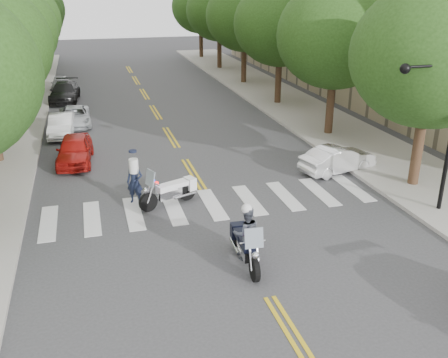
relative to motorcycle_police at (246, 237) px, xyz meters
name	(u,v)px	position (x,y,z in m)	size (l,w,h in m)	color
ground	(269,297)	(0.09, -1.93, -0.92)	(140.00, 140.00, 0.00)	#38383A
sidewalk_left	(5,121)	(-9.41, 20.07, -0.84)	(5.00, 60.00, 0.15)	#9E9991
sidewalk_right	(286,102)	(9.59, 20.07, -0.84)	(5.00, 60.00, 0.15)	#9E9991
tree_l_2	(2,30)	(-8.71, 20.07, 4.64)	(6.40, 6.40, 8.45)	#382316
tree_l_3	(16,20)	(-8.71, 28.07, 4.64)	(6.40, 6.40, 8.45)	#382316
tree_l_4	(26,14)	(-8.71, 36.07, 4.64)	(6.40, 6.40, 8.45)	#382316
tree_l_5	(33,9)	(-8.71, 44.07, 4.64)	(6.40, 6.40, 8.45)	#382316
tree_r_0	(432,55)	(8.89, 4.07, 4.64)	(6.40, 6.40, 8.45)	#382316
tree_r_1	(336,35)	(8.89, 12.07, 4.64)	(6.40, 6.40, 8.45)	#382316
tree_r_2	(281,24)	(8.89, 20.07, 4.64)	(6.40, 6.40, 8.45)	#382316
tree_r_3	(245,16)	(8.89, 28.07, 4.64)	(6.40, 6.40, 8.45)	#382316
tree_r_4	(219,11)	(8.89, 36.07, 4.64)	(6.40, 6.40, 8.45)	#382316
tree_r_5	(200,7)	(8.89, 44.07, 4.64)	(6.40, 6.40, 8.45)	#382316
traffic_signal_pole	(443,119)	(7.81, 1.56, 2.80)	(2.82, 0.42, 6.00)	black
motorcycle_police	(246,237)	(0.00, 0.00, 0.00)	(0.88, 2.55, 2.07)	black
motorcycle_parked	(173,191)	(-1.39, 5.04, -0.35)	(2.43, 1.26, 1.64)	black
officer_standing	(135,182)	(-2.80, 5.56, -0.03)	(0.65, 0.42, 1.77)	#161D33
convertible	(338,159)	(6.59, 6.57, -0.31)	(1.29, 3.71, 1.22)	white
parked_car_a	(75,150)	(-5.11, 11.07, -0.25)	(1.59, 3.95, 1.35)	#B21813
parked_car_b	(61,125)	(-5.85, 16.07, -0.32)	(1.27, 3.65, 1.20)	white
parked_car_c	(75,116)	(-5.11, 18.11, -0.36)	(1.84, 3.99, 1.11)	#AEB2B6
parked_car_d	(65,92)	(-5.82, 25.21, -0.23)	(1.92, 4.73, 1.37)	black
parked_car_e	(60,84)	(-6.21, 29.11, -0.33)	(1.39, 3.45, 1.18)	#A3A3A8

